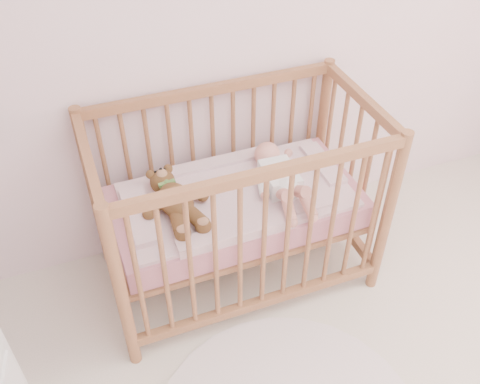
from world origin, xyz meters
name	(u,v)px	position (x,y,z in m)	size (l,w,h in m)	color
crib	(236,204)	(-0.30, 1.60, 0.50)	(1.36, 0.76, 1.00)	#A16B44
mattress	(236,206)	(-0.30, 1.60, 0.49)	(1.22, 0.62, 0.13)	#CA7E8D
blanket	(236,195)	(-0.30, 1.60, 0.56)	(1.10, 0.58, 0.06)	pink
baby	(280,176)	(-0.08, 1.58, 0.64)	(0.29, 0.60, 0.14)	white
teddy_bear	(176,199)	(-0.61, 1.58, 0.65)	(0.34, 0.49, 0.14)	brown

